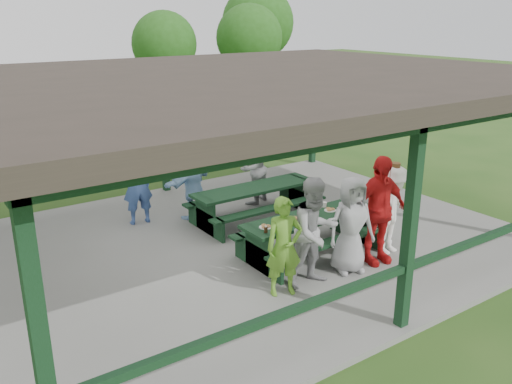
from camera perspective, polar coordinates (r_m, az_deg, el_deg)
ground at (r=10.80m, az=-0.49°, el=-5.40°), size 90.00×90.00×0.00m
concrete_slab at (r=10.78m, az=-0.49°, el=-5.15°), size 10.00×8.00×0.10m
pavilion_structure at (r=9.96m, az=-0.54°, el=11.54°), size 10.60×8.60×3.24m
picnic_table_near at (r=9.97m, az=5.74°, el=-3.96°), size 2.69×1.39×0.75m
picnic_table_far at (r=11.54m, az=-0.10°, el=-0.71°), size 2.79×1.39×0.75m
table_setting at (r=10.01m, az=6.70°, el=-2.03°), size 2.35×0.45×0.10m
contestant_green at (r=8.43m, az=2.97°, el=-5.77°), size 0.68×0.55×1.60m
contestant_grey_left at (r=8.73m, az=6.23°, el=-4.23°), size 0.90×0.71×1.82m
contestant_grey_mid at (r=9.28m, az=9.97°, el=-3.45°), size 0.94×0.75×1.69m
contestant_red at (r=9.66m, az=12.74°, el=-1.89°), size 1.20×0.63×1.96m
contestant_white_fedora at (r=10.16m, az=14.06°, el=-1.83°), size 1.10×0.66×1.72m
spectator_lblue at (r=11.74m, az=-6.66°, el=1.09°), size 1.53×1.04×1.58m
spectator_blue at (r=11.53m, az=-12.43°, el=0.85°), size 0.67×0.48×1.74m
spectator_grey at (r=12.51m, az=-0.36°, el=2.56°), size 1.01×0.91×1.70m
pickup_truck at (r=18.31m, az=-15.47°, el=6.55°), size 6.14×3.22×1.65m
tree_mid at (r=25.30m, az=-9.64°, el=15.09°), size 2.89×2.89×4.51m
tree_right at (r=26.14m, az=-0.71°, el=15.89°), size 3.08×3.08×4.82m
tree_far_right at (r=29.03m, az=0.20°, el=17.37°), size 3.67×3.67×5.74m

